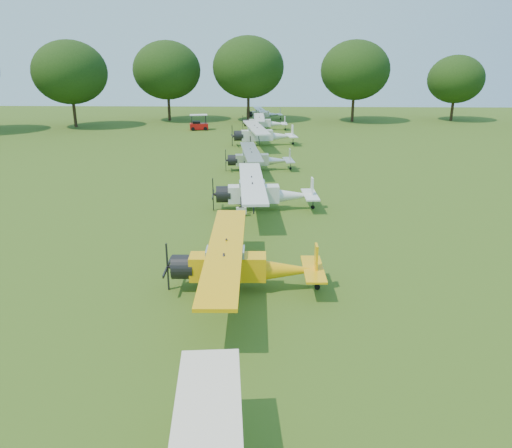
{
  "coord_description": "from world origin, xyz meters",
  "views": [
    {
      "loc": [
        1.69,
        -23.93,
        9.88
      ],
      "look_at": [
        0.88,
        1.1,
        1.4
      ],
      "focal_mm": 35.0,
      "sensor_mm": 36.0,
      "label": 1
    }
  ],
  "objects_px": {
    "aircraft_5": "(262,133)",
    "aircraft_6": "(263,122)",
    "aircraft_2": "(240,263)",
    "aircraft_3": "(261,191)",
    "golf_cart": "(198,125)",
    "aircraft_4": "(257,158)",
    "aircraft_7": "(263,113)"
  },
  "relations": [
    {
      "from": "aircraft_4",
      "to": "aircraft_6",
      "type": "relative_size",
      "value": 1.0
    },
    {
      "from": "aircraft_3",
      "to": "aircraft_5",
      "type": "bearing_deg",
      "value": 86.78
    },
    {
      "from": "aircraft_3",
      "to": "aircraft_5",
      "type": "distance_m",
      "value": 25.44
    },
    {
      "from": "golf_cart",
      "to": "aircraft_4",
      "type": "bearing_deg",
      "value": -80.88
    },
    {
      "from": "aircraft_3",
      "to": "aircraft_7",
      "type": "height_order",
      "value": "aircraft_3"
    },
    {
      "from": "golf_cart",
      "to": "aircraft_7",
      "type": "bearing_deg",
      "value": 43.68
    },
    {
      "from": "aircraft_3",
      "to": "golf_cart",
      "type": "xyz_separation_m",
      "value": [
        -9.63,
        37.82,
        -0.59
      ]
    },
    {
      "from": "aircraft_2",
      "to": "aircraft_6",
      "type": "bearing_deg",
      "value": 88.25
    },
    {
      "from": "aircraft_5",
      "to": "aircraft_7",
      "type": "xyz_separation_m",
      "value": [
        -0.29,
        24.45,
        -0.31
      ]
    },
    {
      "from": "golf_cart",
      "to": "aircraft_2",
      "type": "bearing_deg",
      "value": -90.03
    },
    {
      "from": "aircraft_2",
      "to": "aircraft_3",
      "type": "height_order",
      "value": "aircraft_3"
    },
    {
      "from": "aircraft_2",
      "to": "aircraft_4",
      "type": "distance_m",
      "value": 24.35
    },
    {
      "from": "aircraft_4",
      "to": "golf_cart",
      "type": "relative_size",
      "value": 3.66
    },
    {
      "from": "aircraft_4",
      "to": "golf_cart",
      "type": "height_order",
      "value": "golf_cart"
    },
    {
      "from": "aircraft_6",
      "to": "aircraft_7",
      "type": "height_order",
      "value": "aircraft_6"
    },
    {
      "from": "aircraft_2",
      "to": "aircraft_5",
      "type": "relative_size",
      "value": 0.92
    },
    {
      "from": "aircraft_2",
      "to": "aircraft_3",
      "type": "relative_size",
      "value": 0.98
    },
    {
      "from": "aircraft_2",
      "to": "aircraft_5",
      "type": "distance_m",
      "value": 37.59
    },
    {
      "from": "golf_cart",
      "to": "aircraft_3",
      "type": "bearing_deg",
      "value": -85.89
    },
    {
      "from": "aircraft_5",
      "to": "aircraft_6",
      "type": "height_order",
      "value": "aircraft_5"
    },
    {
      "from": "aircraft_5",
      "to": "aircraft_6",
      "type": "relative_size",
      "value": 1.2
    },
    {
      "from": "aircraft_4",
      "to": "aircraft_5",
      "type": "distance_m",
      "value": 13.24
    },
    {
      "from": "aircraft_7",
      "to": "aircraft_4",
      "type": "bearing_deg",
      "value": -98.21
    },
    {
      "from": "aircraft_2",
      "to": "aircraft_7",
      "type": "distance_m",
      "value": 62.03
    },
    {
      "from": "aircraft_3",
      "to": "aircraft_6",
      "type": "bearing_deg",
      "value": 86.47
    },
    {
      "from": "aircraft_6",
      "to": "aircraft_7",
      "type": "xyz_separation_m",
      "value": [
        -0.23,
        11.81,
        -0.08
      ]
    },
    {
      "from": "aircraft_6",
      "to": "aircraft_7",
      "type": "bearing_deg",
      "value": 88.75
    },
    {
      "from": "aircraft_2",
      "to": "golf_cart",
      "type": "height_order",
      "value": "aircraft_2"
    },
    {
      "from": "aircraft_5",
      "to": "golf_cart",
      "type": "relative_size",
      "value": 4.42
    },
    {
      "from": "aircraft_6",
      "to": "aircraft_7",
      "type": "relative_size",
      "value": 1.07
    },
    {
      "from": "aircraft_6",
      "to": "golf_cart",
      "type": "relative_size",
      "value": 3.68
    },
    {
      "from": "aircraft_4",
      "to": "aircraft_2",
      "type": "bearing_deg",
      "value": -97.16
    }
  ]
}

